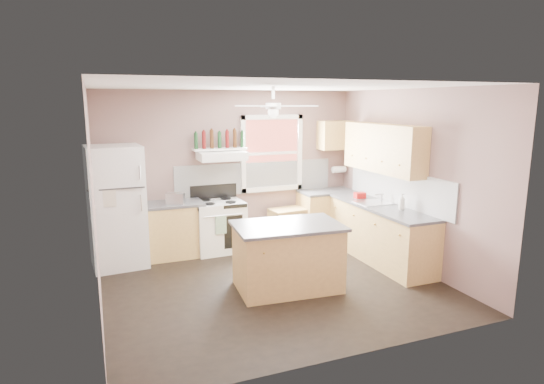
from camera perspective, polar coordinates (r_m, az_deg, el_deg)
name	(u,v)px	position (r m, az deg, el deg)	size (l,w,h in m)	color
floor	(273,284)	(6.49, 0.15, -11.44)	(4.50, 4.50, 0.00)	black
ceiling	(273,86)	(5.99, 0.16, 13.12)	(4.50, 4.50, 0.00)	white
wall_back	(231,169)	(7.99, -5.21, 2.91)	(4.50, 0.05, 2.70)	#785B55
wall_right	(412,179)	(7.24, 17.15, 1.58)	(0.05, 4.00, 2.70)	#785B55
wall_left	(92,203)	(5.69, -21.68, -1.28)	(0.05, 4.00, 2.70)	#785B55
backsplash_back	(256,178)	(8.12, -2.05, 1.83)	(2.90, 0.03, 0.55)	white
backsplash_right	(397,187)	(7.48, 15.41, 0.61)	(0.03, 2.60, 0.55)	white
window_view	(271,153)	(8.16, -0.07, 4.90)	(1.00, 0.02, 1.20)	brown
window_frame	(272,153)	(8.13, 0.00, 4.88)	(1.16, 0.07, 1.36)	white
refrigerator	(116,207)	(7.32, -18.94, -1.76)	(0.79, 0.77, 1.87)	white
base_cabinet_left	(175,230)	(7.65, -12.06, -4.74)	(0.90, 0.60, 0.86)	tan
counter_left	(174,204)	(7.54, -12.20, -1.45)	(0.92, 0.62, 0.04)	#424245
toaster	(175,199)	(7.39, -12.02, -0.81)	(0.28, 0.16, 0.18)	silver
stove	(219,226)	(7.77, -6.71, -4.30)	(0.82, 0.64, 0.86)	white
range_hood	(222,156)	(7.63, -6.32, 4.54)	(0.78, 0.50, 0.14)	white
bottle_shelf	(220,149)	(7.74, -6.57, 5.37)	(0.90, 0.26, 0.03)	white
cart	(288,226)	(8.20, 2.01, -4.24)	(0.63, 0.42, 0.63)	tan
base_cabinet_corner	(327,215)	(8.53, 6.90, -2.89)	(1.00, 0.60, 0.86)	tan
base_cabinet_right	(380,234)	(7.49, 13.35, -5.15)	(0.60, 2.20, 0.86)	tan
counter_corner	(327,191)	(8.43, 6.97, 0.07)	(1.02, 0.62, 0.04)	#424245
counter_right	(380,207)	(7.37, 13.45, -1.80)	(0.62, 2.22, 0.04)	#424245
sink	(373,203)	(7.52, 12.59, -1.37)	(0.55, 0.45, 0.03)	silver
faucet	(382,198)	(7.60, 13.61, -0.71)	(0.03, 0.03, 0.14)	silver
upper_cabinet_right	(383,148)	(7.46, 13.77, 5.37)	(0.33, 1.80, 0.76)	tan
upper_cabinet_corner	(335,135)	(8.51, 7.91, 7.08)	(0.60, 0.33, 0.52)	tan
paper_towel	(339,169)	(8.66, 8.39, 2.82)	(0.12, 0.12, 0.26)	white
island	(288,258)	(6.21, 1.97, -8.26)	(1.35, 0.85, 0.86)	tan
island_top	(288,226)	(6.08, 2.00, -4.26)	(1.43, 0.93, 0.04)	#424245
ceiling_fan_hub	(273,106)	(5.99, 0.16, 10.73)	(0.20, 0.20, 0.08)	white
soap_bottle	(402,202)	(7.12, 15.99, -1.19)	(0.10, 0.10, 0.25)	silver
red_caddy	(360,195)	(7.82, 10.97, -0.41)	(0.18, 0.12, 0.10)	#AD110E
wine_bottles	(220,140)	(7.72, -6.59, 6.54)	(0.86, 0.06, 0.31)	#143819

